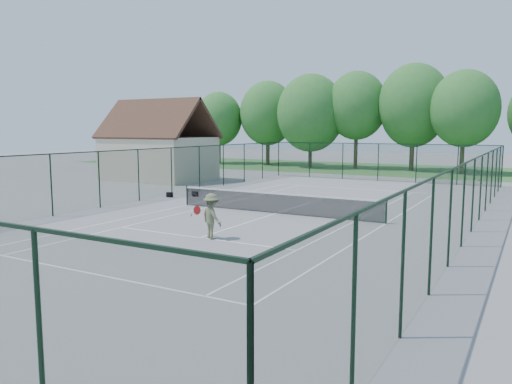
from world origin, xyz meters
TOP-DOWN VIEW (x-y plane):
  - ground at (0.00, 0.00)m, footprint 140.00×140.00m
  - grass_far at (0.00, 30.00)m, footprint 80.00×16.00m
  - court_lines at (0.00, 0.00)m, footprint 11.05×23.85m
  - tennis_net at (0.00, 0.00)m, footprint 11.08×0.08m
  - fence_enclosure at (0.00, 0.00)m, footprint 18.05×36.05m
  - utility_building at (-16.00, 10.00)m, footprint 8.60×6.27m
  - tree_line_far at (0.00, 30.00)m, footprint 39.40×6.40m
  - sports_bag_a at (-8.43, 2.08)m, footprint 0.41×0.28m
  - sports_bag_b at (-7.30, 3.17)m, footprint 0.45×0.36m
  - tennis_player at (0.51, -6.31)m, footprint 1.96×1.06m

SIDE VIEW (x-z plane):
  - ground at x=0.00m, z-range 0.00..0.00m
  - court_lines at x=0.00m, z-range 0.00..0.01m
  - grass_far at x=0.00m, z-range 0.00..0.01m
  - sports_bag_a at x=-8.43m, z-range 0.00..0.30m
  - sports_bag_b at x=-7.30m, z-range 0.00..0.31m
  - tennis_net at x=0.00m, z-range 0.03..1.13m
  - tennis_player at x=0.51m, z-range 0.00..1.75m
  - fence_enclosure at x=0.00m, z-range 0.05..3.07m
  - utility_building at x=-16.00m, z-range -0.20..6.44m
  - tree_line_far at x=0.00m, z-range 1.14..10.84m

